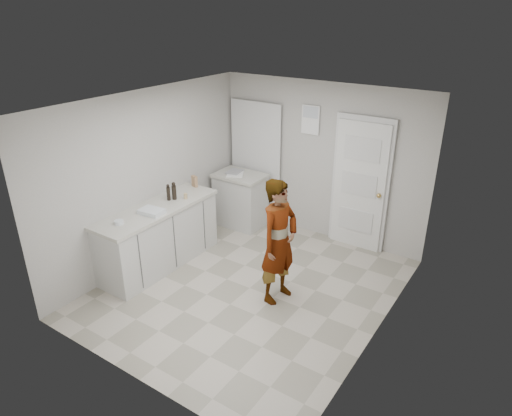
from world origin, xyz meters
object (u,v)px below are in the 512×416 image
Objects in this scene: cake_mix_box at (195,181)px; spice_jar at (186,196)px; person at (279,242)px; egg_bowl at (119,222)px; oil_cruet_a at (174,191)px; baking_dish at (152,212)px; oil_cruet_b at (168,193)px.

spice_jar is at bearing -47.63° from cake_mix_box.
person is 2.09m from egg_bowl.
cake_mix_box is 0.66× the size of oil_cruet_a.
spice_jar is 1.12m from egg_bowl.
person reaches higher than cake_mix_box.
cake_mix_box reaches higher than egg_bowl.
spice_jar reaches higher than baking_dish.
person is 6.16× the size of oil_cruet_a.
spice_jar is 0.33× the size of oil_cruet_b.
person reaches higher than egg_bowl.
oil_cruet_b is (0.04, -0.62, 0.03)m from cake_mix_box.
baking_dish is at bearing -93.62° from spice_jar.
oil_cruet_a reaches higher than spice_jar.
spice_jar is 0.18m from oil_cruet_a.
person is at bearing -1.09° from oil_cruet_b.
oil_cruet_b is 0.94m from egg_bowl.
spice_jar is 0.24× the size of baking_dish.
baking_dish is at bearing -63.94° from cake_mix_box.
oil_cruet_b is 2.04× the size of egg_bowl.
oil_cruet_b is at bearing -69.09° from cake_mix_box.
oil_cruet_a reaches higher than cake_mix_box.
baking_dish is (0.13, -0.47, -0.09)m from oil_cruet_b.
oil_cruet_a is 0.77× the size of baking_dish.
spice_jar is (-1.73, 0.21, 0.14)m from person.
oil_cruet_a reaches higher than baking_dish.
cake_mix_box is 1.10m from baking_dish.
person is 20.10× the size of spice_jar.
person is 6.68× the size of oil_cruet_b.
egg_bowl is at bearing -92.11° from oil_cruet_a.
person is at bearing -3.24° from oil_cruet_a.
person is 1.74m from spice_jar.
egg_bowl is (-1.88, -0.90, 0.13)m from person.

